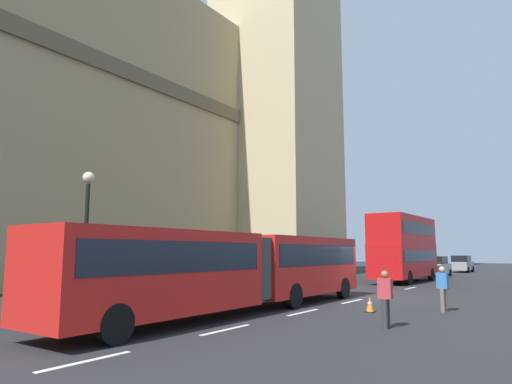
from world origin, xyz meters
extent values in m
plane|color=#262628|center=(0.00, 0.00, 0.00)|extent=(160.00, 160.00, 0.00)
cube|color=silver|center=(-15.59, 0.00, 0.01)|extent=(2.20, 0.16, 0.01)
cube|color=silver|center=(-10.99, 0.00, 0.01)|extent=(2.20, 0.16, 0.01)
cube|color=silver|center=(-6.39, 0.00, 0.01)|extent=(2.20, 0.16, 0.01)
cube|color=silver|center=(-1.79, 0.00, 0.01)|extent=(2.20, 0.16, 0.01)
cube|color=silver|center=(2.81, 0.00, 0.01)|extent=(2.20, 0.16, 0.01)
cube|color=silver|center=(7.41, 0.00, 0.01)|extent=(2.20, 0.16, 0.01)
cube|color=#C6B284|center=(17.19, 16.00, 27.55)|extent=(10.53, 10.53, 55.10)
cube|color=red|center=(-3.28, 2.00, 1.65)|extent=(7.73, 2.50, 2.50)
cube|color=#1E232D|center=(-3.28, 2.00, 2.10)|extent=(7.11, 2.54, 0.90)
cube|color=red|center=(-11.91, 2.00, 1.65)|extent=(7.73, 2.50, 2.50)
cube|color=#1E232D|center=(-11.91, 2.00, 2.10)|extent=(7.11, 2.54, 0.90)
cylinder|color=#3F3F3F|center=(-7.59, 2.00, 1.65)|extent=(2.38, 2.38, 2.25)
cylinder|color=black|center=(-0.80, 0.88, 0.50)|extent=(1.00, 0.30, 1.00)
cylinder|color=black|center=(-5.60, 0.88, 0.50)|extent=(1.00, 0.30, 1.00)
cylinder|color=black|center=(-14.23, 0.88, 0.50)|extent=(1.00, 0.30, 1.00)
cube|color=red|center=(13.01, 2.00, 1.60)|extent=(9.41, 2.50, 2.40)
cube|color=#1E232D|center=(13.01, 2.00, 1.95)|extent=(8.47, 2.54, 0.84)
cube|color=red|center=(13.01, 2.00, 3.85)|extent=(9.22, 2.50, 2.10)
cube|color=#1E232D|center=(13.01, 2.00, 3.95)|extent=(8.47, 2.54, 0.84)
cylinder|color=black|center=(16.02, 0.88, 0.50)|extent=(1.00, 0.30, 1.00)
cylinder|color=black|center=(10.00, 0.88, 0.50)|extent=(1.00, 0.30, 1.00)
cube|color=#B7B7BC|center=(23.09, 2.09, 0.70)|extent=(4.40, 1.80, 0.90)
cube|color=black|center=(22.89, 2.09, 1.50)|extent=(2.46, 1.66, 0.70)
cylinder|color=black|center=(24.50, 1.28, 0.32)|extent=(0.64, 0.30, 0.64)
cylinder|color=black|center=(21.68, 1.28, 0.32)|extent=(0.64, 0.30, 0.64)
cube|color=gray|center=(33.56, 1.80, 0.70)|extent=(4.40, 1.80, 0.90)
cube|color=black|center=(33.36, 1.80, 1.50)|extent=(2.46, 1.66, 0.70)
cylinder|color=black|center=(34.97, 0.99, 0.32)|extent=(0.64, 0.30, 0.64)
cylinder|color=black|center=(32.15, 0.99, 0.32)|extent=(0.64, 0.30, 0.64)
cube|color=black|center=(-4.87, -2.01, 0.01)|extent=(0.36, 0.36, 0.03)
cone|color=orange|center=(-4.87, -2.01, 0.31)|extent=(0.28, 0.28, 0.55)
cylinder|color=white|center=(-4.87, -2.01, 0.33)|extent=(0.17, 0.17, 0.08)
cube|color=black|center=(7.99, -1.93, 0.01)|extent=(0.36, 0.36, 0.03)
cone|color=orange|center=(7.99, -1.93, 0.31)|extent=(0.28, 0.28, 0.55)
cylinder|color=white|center=(7.99, -1.93, 0.33)|extent=(0.17, 0.17, 0.08)
cylinder|color=black|center=(-11.32, 6.50, 0.15)|extent=(0.32, 0.32, 0.30)
cylinder|color=black|center=(-11.32, 6.50, 2.40)|extent=(0.16, 0.16, 4.80)
sphere|color=beige|center=(-11.32, 6.50, 5.05)|extent=(0.44, 0.44, 0.44)
cylinder|color=#333333|center=(-8.19, -3.74, 0.43)|extent=(0.16, 0.16, 0.86)
cylinder|color=#333333|center=(-7.99, -3.74, 0.43)|extent=(0.16, 0.16, 0.86)
cube|color=#BF383F|center=(-8.09, -3.74, 1.16)|extent=(0.24, 0.40, 0.60)
sphere|color=#936B4C|center=(-8.09, -3.74, 1.58)|extent=(0.22, 0.22, 0.22)
cylinder|color=#726651|center=(-3.08, -4.28, 0.43)|extent=(0.16, 0.16, 0.86)
cylinder|color=#726651|center=(-3.28, -4.26, 0.43)|extent=(0.16, 0.16, 0.86)
cube|color=#3372B2|center=(-3.18, -4.27, 1.16)|extent=(0.29, 0.43, 0.60)
sphere|color=tan|center=(-3.18, -4.27, 1.58)|extent=(0.22, 0.22, 0.22)
camera|label=1|loc=(-21.45, -8.37, 2.24)|focal=31.42mm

